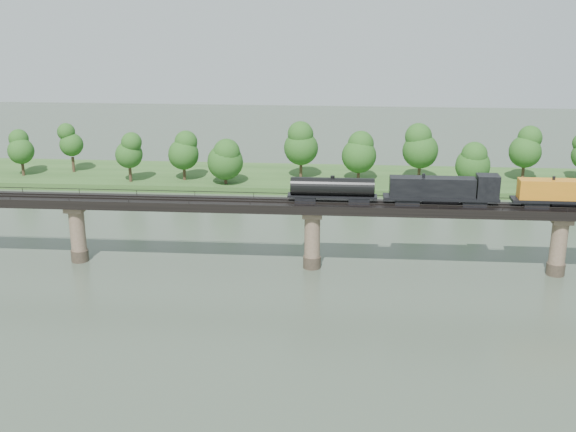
{
  "coord_description": "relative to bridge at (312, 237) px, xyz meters",
  "views": [
    {
      "loc": [
        4.69,
        -82.91,
        45.44
      ],
      "look_at": [
        -4.04,
        30.0,
        9.0
      ],
      "focal_mm": 45.0,
      "sensor_mm": 36.0,
      "label": 1
    }
  ],
  "objects": [
    {
      "name": "ground",
      "position": [
        0.0,
        -30.0,
        -5.46
      ],
      "size": [
        400.0,
        400.0,
        0.0
      ],
      "primitive_type": "plane",
      "color": "#354234",
      "rests_on": "ground"
    },
    {
      "name": "far_bank",
      "position": [
        0.0,
        55.0,
        -4.66
      ],
      "size": [
        300.0,
        24.0,
        1.6
      ],
      "primitive_type": "cube",
      "color": "#2C5120",
      "rests_on": "ground"
    },
    {
      "name": "bridge",
      "position": [
        0.0,
        0.0,
        0.0
      ],
      "size": [
        236.0,
        30.0,
        11.5
      ],
      "color": "#473A2D",
      "rests_on": "ground"
    },
    {
      "name": "bridge_superstructure",
      "position": [
        0.0,
        0.0,
        6.33
      ],
      "size": [
        220.0,
        4.9,
        0.75
      ],
      "color": "black",
      "rests_on": "bridge"
    },
    {
      "name": "far_treeline",
      "position": [
        -8.21,
        50.52,
        3.37
      ],
      "size": [
        289.06,
        17.54,
        13.6
      ],
      "color": "#382619",
      "rests_on": "far_bank"
    },
    {
      "name": "freight_train",
      "position": [
        34.34,
        0.0,
        8.49
      ],
      "size": [
        74.56,
        2.9,
        5.13
      ],
      "color": "black",
      "rests_on": "bridge"
    }
  ]
}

